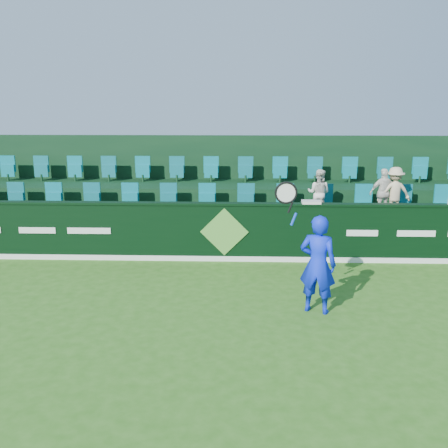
{
  "coord_description": "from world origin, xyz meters",
  "views": [
    {
      "loc": [
        0.36,
        -7.03,
        3.55
      ],
      "look_at": [
        0.03,
        2.8,
        1.15
      ],
      "focal_mm": 40.0,
      "sensor_mm": 36.0,
      "label": 1
    }
  ],
  "objects_px": {
    "spectator_left": "(319,193)",
    "spectator_middle": "(384,193)",
    "tennis_player": "(317,263)",
    "towel": "(311,202)",
    "spectator_right": "(394,192)"
  },
  "relations": [
    {
      "from": "tennis_player",
      "to": "spectator_middle",
      "type": "relative_size",
      "value": 1.96
    },
    {
      "from": "tennis_player",
      "to": "spectator_left",
      "type": "xyz_separation_m",
      "value": [
        0.6,
        3.99,
        0.51
      ]
    },
    {
      "from": "spectator_left",
      "to": "spectator_middle",
      "type": "distance_m",
      "value": 1.58
    },
    {
      "from": "tennis_player",
      "to": "spectator_right",
      "type": "distance_m",
      "value": 4.71
    },
    {
      "from": "tennis_player",
      "to": "towel",
      "type": "xyz_separation_m",
      "value": [
        0.26,
        2.87,
        0.5
      ]
    },
    {
      "from": "tennis_player",
      "to": "spectator_middle",
      "type": "height_order",
      "value": "tennis_player"
    },
    {
      "from": "spectator_middle",
      "to": "tennis_player",
      "type": "bearing_deg",
      "value": 54.39
    },
    {
      "from": "tennis_player",
      "to": "towel",
      "type": "distance_m",
      "value": 2.93
    },
    {
      "from": "tennis_player",
      "to": "spectator_right",
      "type": "xyz_separation_m",
      "value": [
        2.44,
        3.99,
        0.54
      ]
    },
    {
      "from": "spectator_right",
      "to": "towel",
      "type": "height_order",
      "value": "spectator_right"
    },
    {
      "from": "spectator_left",
      "to": "spectator_middle",
      "type": "bearing_deg",
      "value": -156.53
    },
    {
      "from": "spectator_middle",
      "to": "spectator_right",
      "type": "height_order",
      "value": "spectator_right"
    },
    {
      "from": "towel",
      "to": "spectator_right",
      "type": "bearing_deg",
      "value": 27.25
    },
    {
      "from": "tennis_player",
      "to": "towel",
      "type": "relative_size",
      "value": 5.7
    },
    {
      "from": "spectator_right",
      "to": "towel",
      "type": "bearing_deg",
      "value": 24.32
    }
  ]
}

